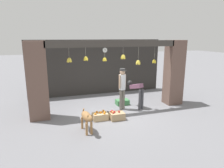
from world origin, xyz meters
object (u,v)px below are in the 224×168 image
at_px(fruit_crate_apples, 117,116).
at_px(produce_box_green, 122,102).
at_px(wall_clock, 105,50).
at_px(fruit_crate_oranges, 100,116).
at_px(water_bottle, 108,114).
at_px(dog, 87,118).
at_px(shopkeeper, 122,86).
at_px(worker_stooping, 137,91).

relative_size(fruit_crate_apples, produce_box_green, 0.93).
bearing_deg(wall_clock, fruit_crate_oranges, -109.07).
xyz_separation_m(water_bottle, wall_clock, (0.81, 3.17, 2.17)).
distance_m(dog, produce_box_green, 2.93).
height_order(shopkeeper, fruit_crate_oranges, shopkeeper).
bearing_deg(shopkeeper, fruit_crate_oranges, 16.87).
xyz_separation_m(produce_box_green, water_bottle, (-1.02, -1.15, -0.01)).
relative_size(produce_box_green, water_bottle, 2.38).
distance_m(worker_stooping, produce_box_green, 0.94).
bearing_deg(dog, fruit_crate_apples, 112.01).
bearing_deg(shopkeeper, dog, 24.38).
relative_size(fruit_crate_oranges, wall_clock, 2.10).
xyz_separation_m(worker_stooping, produce_box_green, (-0.44, 0.55, -0.63)).
bearing_deg(wall_clock, water_bottle, -104.36).
xyz_separation_m(dog, shopkeeper, (1.78, 1.57, 0.53)).
relative_size(worker_stooping, fruit_crate_apples, 2.15).
relative_size(dog, produce_box_green, 1.70).
height_order(dog, shopkeeper, shopkeeper).
relative_size(fruit_crate_apples, wall_clock, 2.01).
height_order(shopkeeper, produce_box_green, shopkeeper).
distance_m(shopkeeper, fruit_crate_apples, 1.39).
height_order(shopkeeper, fruit_crate_apples, shopkeeper).
height_order(fruit_crate_apples, wall_clock, wall_clock).
relative_size(fruit_crate_oranges, water_bottle, 2.31).
relative_size(fruit_crate_oranges, produce_box_green, 0.97).
bearing_deg(fruit_crate_apples, worker_stooping, 36.89).
bearing_deg(dog, shopkeeper, 125.45).
xyz_separation_m(fruit_crate_oranges, produce_box_green, (1.36, 1.31, -0.02)).
xyz_separation_m(dog, water_bottle, (0.98, 0.96, -0.37)).
bearing_deg(wall_clock, shopkeeper, -90.24).
xyz_separation_m(shopkeeper, worker_stooping, (0.66, -0.01, -0.27)).
height_order(shopkeeper, wall_clock, wall_clock).
height_order(worker_stooping, water_bottle, worker_stooping).
bearing_deg(wall_clock, worker_stooping, -75.76).
distance_m(shopkeeper, worker_stooping, 0.72).
relative_size(worker_stooping, fruit_crate_oranges, 2.05).
bearing_deg(water_bottle, dog, -135.42).
bearing_deg(fruit_crate_oranges, wall_clock, 70.93).
height_order(dog, wall_clock, wall_clock).
distance_m(dog, wall_clock, 4.85).
distance_m(fruit_crate_oranges, fruit_crate_apples, 0.60).
bearing_deg(worker_stooping, dog, -168.13).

